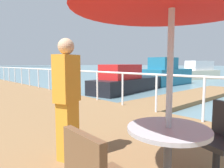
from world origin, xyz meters
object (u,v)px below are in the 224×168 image
at_px(cafe_table_round, 168,135).
at_px(pedestrian_2, 67,98).
at_px(moored_boat_4, 129,81).
at_px(moored_boat_0, 194,72).
at_px(cafe_chair_0, 223,135).
at_px(moored_boat_3, 166,74).

bearing_deg(cafe_table_round, pedestrian_2, 100.19).
bearing_deg(moored_boat_4, pedestrian_2, -142.58).
xyz_separation_m(moored_boat_0, cafe_chair_0, (-19.59, -9.52, 0.16)).
height_order(moored_boat_4, cafe_table_round, moored_boat_4).
height_order(moored_boat_0, cafe_table_round, moored_boat_0).
distance_m(moored_boat_3, cafe_chair_0, 14.82).
distance_m(moored_boat_4, pedestrian_2, 10.25).
bearing_deg(moored_boat_3, cafe_chair_0, -145.38).
distance_m(cafe_table_round, pedestrian_2, 1.48).
height_order(moored_boat_3, pedestrian_2, moored_boat_3).
bearing_deg(moored_boat_0, moored_boat_3, -171.56).
bearing_deg(cafe_chair_0, cafe_table_round, 164.26).
relative_size(moored_boat_0, pedestrian_2, 4.32).
xyz_separation_m(moored_boat_3, moored_boat_4, (-5.15, -0.53, -0.25)).
height_order(moored_boat_0, moored_boat_4, moored_boat_0).
height_order(moored_boat_3, moored_boat_4, moored_boat_3).
relative_size(moored_boat_0, cafe_chair_0, 8.16).
height_order(moored_boat_4, pedestrian_2, pedestrian_2).
bearing_deg(cafe_chair_0, moored_boat_0, 25.92).
height_order(moored_boat_3, cafe_table_round, moored_boat_3).
relative_size(moored_boat_3, moored_boat_4, 0.70).
distance_m(moored_boat_3, moored_boat_4, 5.19).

